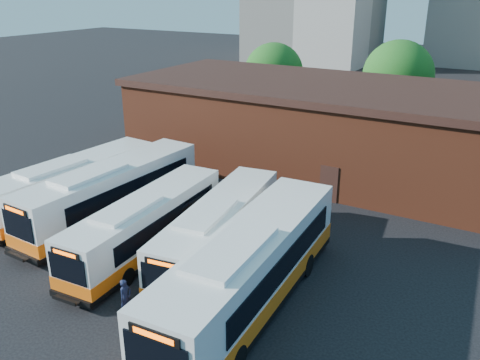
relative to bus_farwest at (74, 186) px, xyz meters
The scene contains 10 objects.
ground 11.53m from the bus_farwest, 26.61° to the right, with size 220.00×220.00×0.00m, color black.
bus_farwest is the anchor object (origin of this frame).
bus_west 3.18m from the bus_farwest, ahead, with size 3.32×12.95×3.49m.
bus_midwest 7.71m from the bus_farwest, 15.33° to the right, with size 2.97×11.56×3.12m.
bus_mideast 11.02m from the bus_farwest, ahead, with size 3.90×11.72×3.15m.
bus_east 14.90m from the bus_farwest, 14.38° to the right, with size 3.59×14.00×3.78m.
transit_worker 12.24m from the bus_farwest, 33.53° to the right, with size 0.62×0.40×1.69m, color #121936.
depot_building 18.14m from the bus_farwest, 55.50° to the left, with size 28.60×12.60×6.40m.
tree_west 27.06m from the bus_farwest, 89.52° to the left, with size 6.00×6.00×7.65m.
tree_mid 31.56m from the bus_farwest, 67.05° to the left, with size 6.56×6.56×8.36m.
Camera 1 is at (13.13, -14.82, 13.13)m, focal length 38.00 mm.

